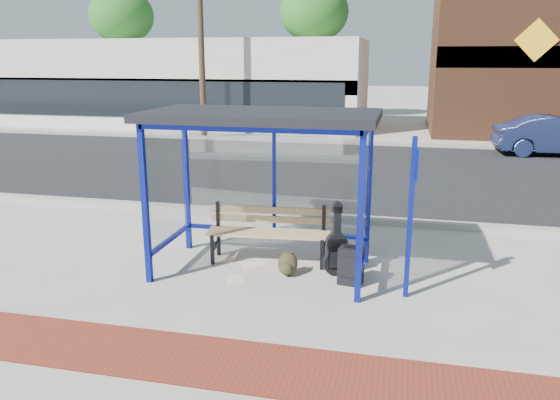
% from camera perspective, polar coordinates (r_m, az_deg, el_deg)
% --- Properties ---
extents(ground, '(120.00, 120.00, 0.00)m').
position_cam_1_polar(ground, '(8.38, -1.81, -7.45)').
color(ground, '#B2ADA0').
rests_on(ground, ground).
extents(brick_paver_strip, '(60.00, 1.00, 0.01)m').
position_cam_1_polar(brick_paver_strip, '(6.16, -8.25, -16.19)').
color(brick_paver_strip, maroon).
rests_on(brick_paver_strip, ground).
extents(curb_near, '(60.00, 0.25, 0.12)m').
position_cam_1_polar(curb_near, '(11.04, 2.03, -1.66)').
color(curb_near, gray).
rests_on(curb_near, ground).
extents(street_asphalt, '(60.00, 10.00, 0.00)m').
position_cam_1_polar(street_asphalt, '(15.95, 5.55, 3.13)').
color(street_asphalt, black).
rests_on(street_asphalt, ground).
extents(curb_far, '(60.00, 0.25, 0.12)m').
position_cam_1_polar(curb_far, '(20.93, 7.43, 5.96)').
color(curb_far, gray).
rests_on(curb_far, ground).
extents(far_sidewalk, '(60.00, 4.00, 0.01)m').
position_cam_1_polar(far_sidewalk, '(22.81, 7.91, 6.51)').
color(far_sidewalk, '#B2ADA0').
rests_on(far_sidewalk, ground).
extents(bus_shelter, '(3.30, 1.80, 2.42)m').
position_cam_1_polar(bus_shelter, '(7.91, -1.80, 6.79)').
color(bus_shelter, '#0C178D').
rests_on(bus_shelter, ground).
extents(storefront_white, '(18.00, 6.04, 4.00)m').
position_cam_1_polar(storefront_white, '(27.79, -10.54, 11.95)').
color(storefront_white, silver).
rests_on(storefront_white, ground).
extents(storefront_brown, '(10.00, 7.08, 6.40)m').
position_cam_1_polar(storefront_brown, '(26.68, 26.77, 13.17)').
color(storefront_brown, '#59331E').
rests_on(storefront_brown, ground).
extents(tree_left, '(3.60, 3.60, 7.03)m').
position_cam_1_polar(tree_left, '(33.65, -16.22, 17.94)').
color(tree_left, '#4C3826').
rests_on(tree_left, ground).
extents(tree_mid, '(3.60, 3.60, 7.03)m').
position_cam_1_polar(tree_mid, '(30.02, 3.58, 18.93)').
color(tree_mid, '#4C3826').
rests_on(tree_mid, ground).
extents(utility_pole_west, '(1.60, 0.24, 8.00)m').
position_cam_1_polar(utility_pole_west, '(22.41, -8.27, 16.88)').
color(utility_pole_west, '#4C3826').
rests_on(utility_pole_west, ground).
extents(bench, '(1.96, 0.65, 0.91)m').
position_cam_1_polar(bench, '(8.64, -1.16, -3.13)').
color(bench, black).
rests_on(bench, ground).
extents(guitar_bag, '(0.40, 0.26, 1.07)m').
position_cam_1_polar(guitar_bag, '(8.15, 5.90, -5.24)').
color(guitar_bag, black).
rests_on(guitar_bag, ground).
extents(suitcase, '(0.37, 0.27, 0.60)m').
position_cam_1_polar(suitcase, '(7.89, 7.41, -6.86)').
color(suitcase, black).
rests_on(suitcase, ground).
extents(backpack, '(0.31, 0.29, 0.36)m').
position_cam_1_polar(backpack, '(8.17, 0.80, -6.75)').
color(backpack, '#292717').
rests_on(backpack, ground).
extents(sign_post, '(0.09, 0.27, 2.19)m').
position_cam_1_polar(sign_post, '(7.33, 13.55, -0.95)').
color(sign_post, navy).
rests_on(sign_post, ground).
extents(newspaper_a, '(0.46, 0.44, 0.01)m').
position_cam_1_polar(newspaper_a, '(8.66, -2.74, -6.70)').
color(newspaper_a, white).
rests_on(newspaper_a, ground).
extents(newspaper_b, '(0.38, 0.42, 0.01)m').
position_cam_1_polar(newspaper_b, '(8.12, -4.68, -8.23)').
color(newspaper_b, white).
rests_on(newspaper_b, ground).
extents(newspaper_c, '(0.28, 0.34, 0.01)m').
position_cam_1_polar(newspaper_c, '(8.89, -5.51, -6.19)').
color(newspaper_c, white).
rests_on(newspaper_c, ground).
extents(parked_car, '(4.06, 1.68, 1.31)m').
position_cam_1_polar(parked_car, '(20.44, 26.99, 5.99)').
color(parked_car, '#1B244E').
rests_on(parked_car, ground).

